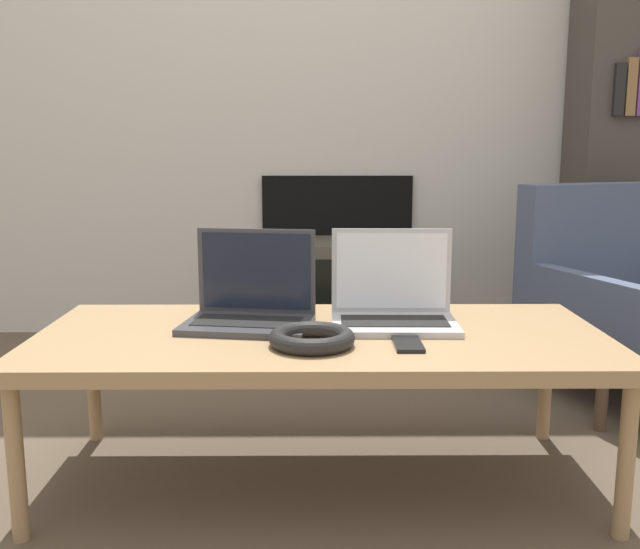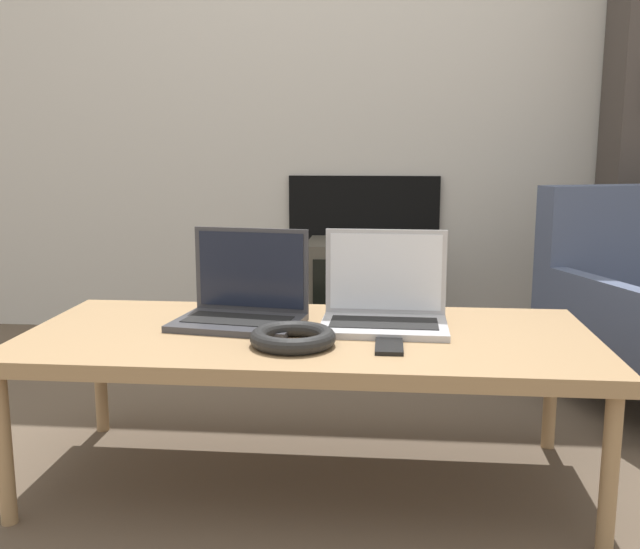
% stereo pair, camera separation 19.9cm
% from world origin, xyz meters
% --- Properties ---
extents(ground_plane, '(14.00, 14.00, 0.00)m').
position_xyz_m(ground_plane, '(0.00, 0.00, 0.00)').
color(ground_plane, brown).
extents(wall_back, '(7.00, 0.08, 2.60)m').
position_xyz_m(wall_back, '(0.00, 1.74, 1.29)').
color(wall_back, beige).
rests_on(wall_back, ground_plane).
extents(table, '(1.36, 0.61, 0.38)m').
position_xyz_m(table, '(0.00, 0.26, 0.35)').
color(table, '#9E7A51').
rests_on(table, ground_plane).
extents(laptop_left, '(0.34, 0.26, 0.23)m').
position_xyz_m(laptop_left, '(-0.17, 0.35, 0.44)').
color(laptop_left, '#38383D').
rests_on(laptop_left, table).
extents(laptop_right, '(0.31, 0.22, 0.23)m').
position_xyz_m(laptop_right, '(0.18, 0.35, 0.44)').
color(laptop_right, '#B2B2B7').
rests_on(laptop_right, table).
extents(headphones, '(0.19, 0.19, 0.04)m').
position_xyz_m(headphones, '(-0.02, 0.14, 0.40)').
color(headphones, black).
rests_on(headphones, table).
extents(phone, '(0.06, 0.13, 0.01)m').
position_xyz_m(phone, '(0.19, 0.14, 0.39)').
color(phone, black).
rests_on(phone, table).
extents(tv, '(0.45, 0.37, 0.44)m').
position_xyz_m(tv, '(0.08, 1.51, 0.22)').
color(tv, '#4C473D').
rests_on(tv, ground_plane).
extents(armchair, '(0.85, 0.85, 0.70)m').
position_xyz_m(armchair, '(1.07, 0.96, 0.32)').
color(armchair, '#47516B').
rests_on(armchair, ground_plane).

